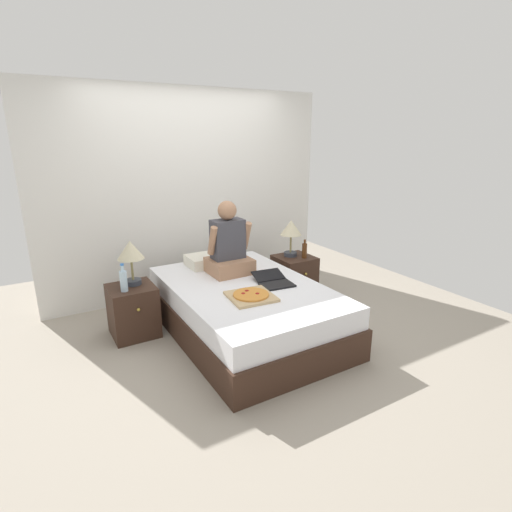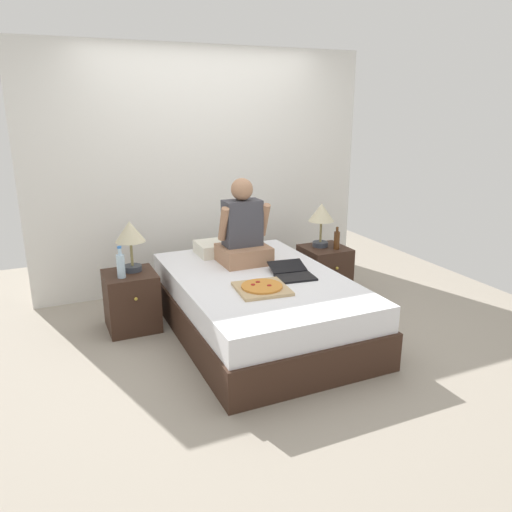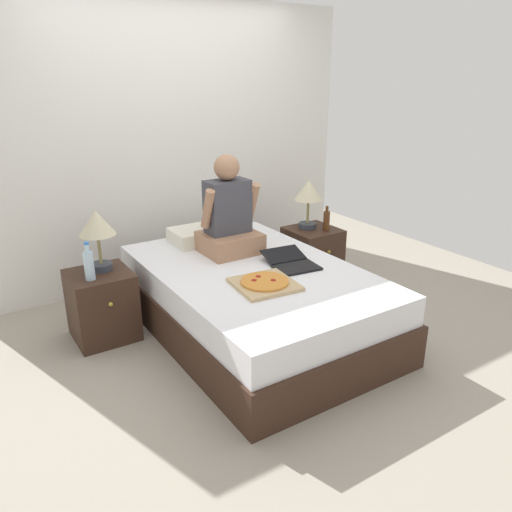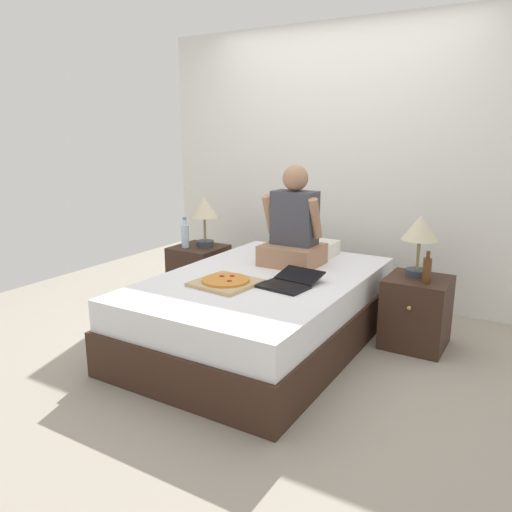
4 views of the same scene
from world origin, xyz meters
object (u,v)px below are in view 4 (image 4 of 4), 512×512
(nightstand_left, at_px, (199,274))
(beer_bottle, at_px, (427,270))
(person_seated, at_px, (294,229))
(water_bottle, at_px, (185,235))
(lamp_on_right_nightstand, at_px, (420,232))
(pizza_box, at_px, (226,282))
(laptop, at_px, (289,283))
(bed, at_px, (262,310))
(nightstand_right, at_px, (416,312))
(lamp_on_left_nightstand, at_px, (204,211))

(nightstand_left, relative_size, beer_bottle, 2.25)
(beer_bottle, height_order, person_seated, person_seated)
(water_bottle, bearing_deg, lamp_on_right_nightstand, 3.92)
(pizza_box, bearing_deg, beer_bottle, 32.44)
(beer_bottle, xyz_separation_m, laptop, (-0.79, -0.55, -0.07))
(lamp_on_right_nightstand, xyz_separation_m, person_seated, (-0.93, -0.16, -0.04))
(water_bottle, height_order, person_seated, person_seated)
(nightstand_left, bearing_deg, laptop, -27.06)
(water_bottle, distance_m, lamp_on_right_nightstand, 2.06)
(water_bottle, xyz_separation_m, laptop, (1.35, -0.56, -0.09))
(person_seated, bearing_deg, pizza_box, -101.25)
(person_seated, bearing_deg, lamp_on_right_nightstand, 9.84)
(bed, xyz_separation_m, pizza_box, (-0.11, -0.31, 0.28))
(lamp_on_right_nightstand, distance_m, laptop, 1.03)
(bed, height_order, nightstand_right, same)
(bed, bearing_deg, water_bottle, 157.37)
(lamp_on_left_nightstand, xyz_separation_m, laptop, (1.23, -0.70, -0.31))
(lamp_on_left_nightstand, height_order, beer_bottle, lamp_on_left_nightstand)
(bed, xyz_separation_m, lamp_on_right_nightstand, (0.97, 0.59, 0.59))
(bed, xyz_separation_m, laptop, (0.27, -0.11, 0.28))
(lamp_on_left_nightstand, relative_size, nightstand_right, 0.87)
(nightstand_right, height_order, lamp_on_right_nightstand, lamp_on_right_nightstand)
(water_bottle, xyz_separation_m, lamp_on_right_nightstand, (2.04, 0.14, 0.22))
(lamp_on_right_nightstand, relative_size, beer_bottle, 1.96)
(beer_bottle, bearing_deg, lamp_on_left_nightstand, 175.75)
(pizza_box, bearing_deg, water_bottle, 141.76)
(lamp_on_left_nightstand, bearing_deg, laptop, -29.61)
(lamp_on_left_nightstand, xyz_separation_m, person_seated, (0.99, -0.16, -0.04))
(nightstand_right, bearing_deg, lamp_on_left_nightstand, 178.53)
(nightstand_right, relative_size, laptop, 1.15)
(person_seated, bearing_deg, laptop, -66.15)
(water_bottle, height_order, pizza_box, water_bottle)
(lamp_on_left_nightstand, bearing_deg, nightstand_right, -1.47)
(lamp_on_left_nightstand, xyz_separation_m, nightstand_right, (1.95, -0.05, -0.59))
(nightstand_right, distance_m, beer_bottle, 0.38)
(pizza_box, bearing_deg, person_seated, 78.75)
(water_bottle, distance_m, person_seated, 1.12)
(nightstand_right, bearing_deg, lamp_on_right_nightstand, 120.93)
(nightstand_right, height_order, pizza_box, pizza_box)
(pizza_box, bearing_deg, lamp_on_left_nightstand, 133.16)
(bed, distance_m, beer_bottle, 1.21)
(person_seated, height_order, laptop, person_seated)
(laptop, bearing_deg, lamp_on_left_nightstand, 150.39)
(beer_bottle, bearing_deg, water_bottle, 179.73)
(person_seated, relative_size, laptop, 1.74)
(lamp_on_left_nightstand, relative_size, lamp_on_right_nightstand, 1.00)
(nightstand_left, height_order, lamp_on_right_nightstand, lamp_on_right_nightstand)
(person_seated, relative_size, pizza_box, 1.78)
(lamp_on_left_nightstand, bearing_deg, nightstand_left, -128.62)
(beer_bottle, bearing_deg, bed, -157.64)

